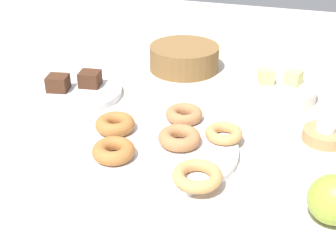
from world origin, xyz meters
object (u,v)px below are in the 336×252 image
at_px(donut_plate, 164,149).
at_px(melon_chunk_left, 266,76).
at_px(donut_4, 224,133).
at_px(donut_0, 179,138).
at_px(brownie_near, 58,83).
at_px(candle_holder, 324,135).
at_px(donut_3, 197,176).
at_px(donut_1, 184,114).
at_px(donut_2, 115,124).
at_px(apple, 333,200).
at_px(cake_plate, 75,92).
at_px(melon_chunk_right, 294,78).
at_px(brownie_far, 90,79).
at_px(basket, 184,58).
at_px(donut_5, 114,151).
at_px(tealight, 326,127).
at_px(fruit_bowl, 278,91).

bearing_deg(donut_plate, melon_chunk_left, 63.31).
bearing_deg(donut_4, donut_0, -148.66).
height_order(brownie_near, candle_holder, brownie_near).
distance_m(donut_3, melon_chunk_left, 0.43).
relative_size(donut_plate, donut_3, 3.36).
xyz_separation_m(donut_1, donut_2, (-0.13, -0.09, 0.00)).
bearing_deg(brownie_near, apple, -22.68).
relative_size(donut_0, donut_4, 1.12).
xyz_separation_m(donut_4, cake_plate, (-0.41, 0.11, -0.02)).
height_order(donut_1, donut_4, donut_1).
bearing_deg(melon_chunk_right, candle_holder, -67.48).
height_order(brownie_far, basket, basket).
bearing_deg(donut_5, apple, -6.02).
xyz_separation_m(melon_chunk_left, melon_chunk_right, (0.07, 0.01, 0.00)).
bearing_deg(melon_chunk_right, donut_5, -127.24).
relative_size(donut_2, tealight, 2.06).
bearing_deg(donut_4, brownie_far, 159.07).
xyz_separation_m(brownie_near, candle_holder, (0.65, -0.02, -0.02)).
distance_m(donut_3, candle_holder, 0.32).
bearing_deg(melon_chunk_left, donut_3, -99.48).
xyz_separation_m(donut_1, donut_5, (-0.09, -0.19, 0.00)).
xyz_separation_m(donut_1, tealight, (0.30, 0.03, 0.01)).
height_order(candle_holder, fruit_bowl, fruit_bowl).
height_order(tealight, melon_chunk_left, melon_chunk_left).
distance_m(donut_2, cake_plate, 0.24).
height_order(donut_4, donut_5, donut_5).
bearing_deg(donut_2, tealight, 15.13).
distance_m(donut_plate, donut_3, 0.13).
distance_m(donut_4, basket, 0.41).
distance_m(donut_3, donut_5, 0.18).
bearing_deg(fruit_bowl, donut_1, -132.08).
distance_m(donut_4, donut_5, 0.23).
distance_m(cake_plate, fruit_bowl, 0.52).
relative_size(donut_2, melon_chunk_left, 2.35).
bearing_deg(brownie_far, donut_2, -50.79).
bearing_deg(cake_plate, donut_2, -40.61).
distance_m(donut_4, apple, 0.28).
height_order(donut_3, tealight, tealight).
bearing_deg(donut_0, candle_holder, 24.11).
distance_m(basket, fruit_bowl, 0.30).
height_order(donut_0, donut_5, same).
xyz_separation_m(candle_holder, fruit_bowl, (-0.11, 0.18, 0.01)).
bearing_deg(cake_plate, basket, 49.07).
distance_m(donut_plate, melon_chunk_right, 0.41).
height_order(donut_5, melon_chunk_right, melon_chunk_right).
bearing_deg(cake_plate, donut_1, -11.61).
xyz_separation_m(donut_2, donut_3, (0.21, -0.12, -0.00)).
distance_m(donut_1, tealight, 0.30).
bearing_deg(melon_chunk_right, brownie_near, -162.60).
height_order(donut_3, fruit_bowl, donut_3).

